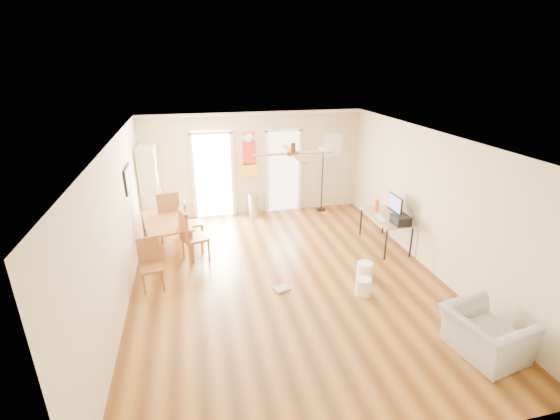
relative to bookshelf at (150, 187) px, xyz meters
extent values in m
plane|color=brown|center=(2.53, -3.11, -0.98)|extent=(7.00, 7.00, 0.00)
cube|color=red|center=(2.41, 0.37, 0.57)|extent=(0.46, 0.03, 1.10)
cube|color=white|center=(4.58, 0.36, 0.72)|extent=(0.50, 0.04, 0.60)
cube|color=black|center=(-0.19, -1.71, 0.72)|extent=(0.04, 0.66, 0.48)
cylinder|color=#ACABAE|center=(2.44, 0.07, -0.68)|extent=(0.31, 0.31, 0.61)
cube|color=silver|center=(4.73, -2.29, -0.29)|extent=(0.20, 0.41, 0.01)
cube|color=black|center=(4.98, -2.66, -0.20)|extent=(0.31, 0.36, 0.18)
cylinder|color=#E04A13|center=(4.83, -1.89, -0.17)|extent=(0.11, 0.11, 0.26)
cylinder|color=white|center=(3.68, -3.86, -0.83)|extent=(0.30, 0.30, 0.31)
cylinder|color=white|center=(3.93, -3.38, -0.82)|extent=(0.29, 0.29, 0.32)
cube|color=gray|center=(2.36, -3.40, -0.97)|extent=(0.32, 0.28, 0.04)
imported|color=#AEAEA8|center=(4.68, -5.57, -0.67)|extent=(1.01, 1.11, 0.63)
camera|label=1|loc=(1.01, -9.16, 2.82)|focal=25.11mm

